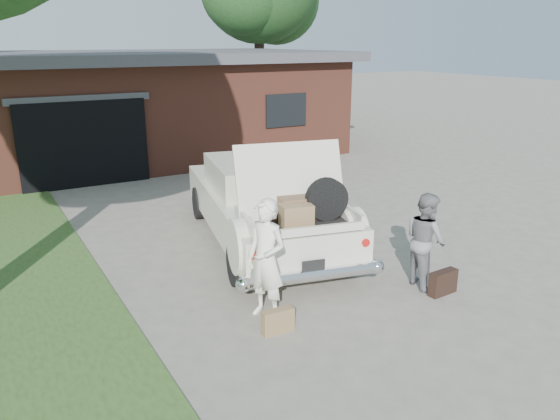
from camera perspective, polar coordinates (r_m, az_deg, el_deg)
ground at (r=8.49m, az=2.05°, el=-8.16°), size 90.00×90.00×0.00m
house at (r=18.76m, az=-14.50°, el=10.75°), size 12.80×7.80×3.30m
sedan at (r=10.11m, az=-1.73°, el=0.80°), size 3.13×5.60×2.14m
woman_left at (r=7.34m, az=-1.45°, el=-5.22°), size 0.58×0.71×1.68m
woman_right at (r=8.61m, az=14.97°, el=-3.04°), size 0.68×0.81×1.48m
suitcase_left at (r=7.22m, az=-0.24°, el=-11.54°), size 0.44×0.16×0.33m
suitcase_right at (r=8.58m, az=16.67°, el=-7.27°), size 0.49×0.18×0.37m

